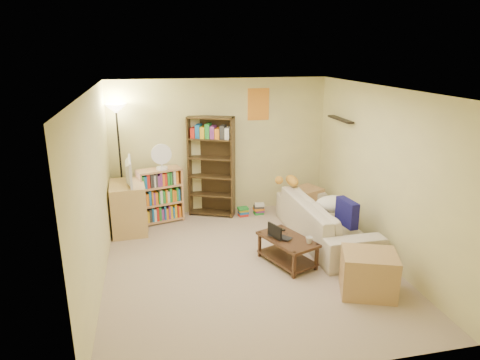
% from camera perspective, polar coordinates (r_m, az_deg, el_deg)
% --- Properties ---
extents(room, '(4.50, 4.54, 2.52)m').
position_cam_1_polar(room, '(5.75, 1.12, 3.25)').
color(room, tan).
rests_on(room, ground).
extents(sofa, '(2.35, 1.02, 0.67)m').
position_cam_1_polar(sofa, '(7.11, 11.26, -5.24)').
color(sofa, beige).
rests_on(sofa, ground).
extents(navy_pillow, '(0.19, 0.46, 0.40)m').
position_cam_1_polar(navy_pillow, '(6.63, 14.06, -4.25)').
color(navy_pillow, '#141355').
rests_on(navy_pillow, sofa).
extents(cream_blanket, '(0.62, 0.44, 0.27)m').
position_cam_1_polar(cream_blanket, '(7.14, 12.40, -3.15)').
color(cream_blanket, white).
rests_on(cream_blanket, sofa).
extents(tabby_cat, '(0.53, 0.20, 0.18)m').
position_cam_1_polar(tabby_cat, '(7.62, 6.65, -0.06)').
color(tabby_cat, gold).
rests_on(tabby_cat, sofa).
extents(coffee_table, '(0.79, 1.01, 0.39)m').
position_cam_1_polar(coffee_table, '(6.30, 6.33, -8.90)').
color(coffee_table, '#442A1A').
rests_on(coffee_table, ground).
extents(laptop, '(0.58, 0.58, 0.03)m').
position_cam_1_polar(laptop, '(6.26, 5.54, -7.42)').
color(laptop, black).
rests_on(laptop, coffee_table).
extents(laptop_screen, '(0.12, 0.28, 0.20)m').
position_cam_1_polar(laptop_screen, '(6.15, 4.64, -6.82)').
color(laptop_screen, white).
rests_on(laptop_screen, laptop).
extents(mug, '(0.15, 0.15, 0.09)m').
position_cam_1_polar(mug, '(6.11, 9.19, -7.91)').
color(mug, silver).
rests_on(mug, coffee_table).
extents(tv_remote, '(0.14, 0.15, 0.02)m').
position_cam_1_polar(tv_remote, '(6.50, 5.35, -6.53)').
color(tv_remote, black).
rests_on(tv_remote, coffee_table).
extents(tv_stand, '(0.60, 0.82, 0.85)m').
position_cam_1_polar(tv_stand, '(7.50, -14.64, -3.56)').
color(tv_stand, tan).
rests_on(tv_stand, ground).
extents(television, '(0.74, 0.17, 0.42)m').
position_cam_1_polar(television, '(7.31, -15.01, 1.10)').
color(television, black).
rests_on(television, tv_stand).
extents(tall_bookshelf, '(0.87, 0.58, 1.85)m').
position_cam_1_polar(tall_bookshelf, '(7.82, -3.83, 2.09)').
color(tall_bookshelf, '#3E2C17').
rests_on(tall_bookshelf, ground).
extents(short_bookshelf, '(0.82, 0.50, 0.98)m').
position_cam_1_polar(short_bookshelf, '(7.75, -10.56, -2.06)').
color(short_bookshelf, tan).
rests_on(short_bookshelf, ground).
extents(desk_fan, '(0.35, 0.20, 0.45)m').
position_cam_1_polar(desk_fan, '(7.50, -10.43, 3.09)').
color(desk_fan, white).
rests_on(desk_fan, short_bookshelf).
extents(floor_lamp, '(0.36, 0.36, 2.12)m').
position_cam_1_polar(floor_lamp, '(7.61, -16.00, 6.54)').
color(floor_lamp, black).
rests_on(floor_lamp, ground).
extents(side_table, '(0.60, 0.60, 0.52)m').
position_cam_1_polar(side_table, '(8.11, 8.90, -2.83)').
color(side_table, tan).
rests_on(side_table, ground).
extents(end_cabinet, '(0.82, 0.75, 0.56)m').
position_cam_1_polar(end_cabinet, '(5.78, 16.75, -11.82)').
color(end_cabinet, tan).
rests_on(end_cabinet, ground).
extents(book_stacks, '(0.51, 0.19, 0.21)m').
position_cam_1_polar(book_stacks, '(8.06, 1.60, -4.01)').
color(book_stacks, red).
rests_on(book_stacks, ground).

